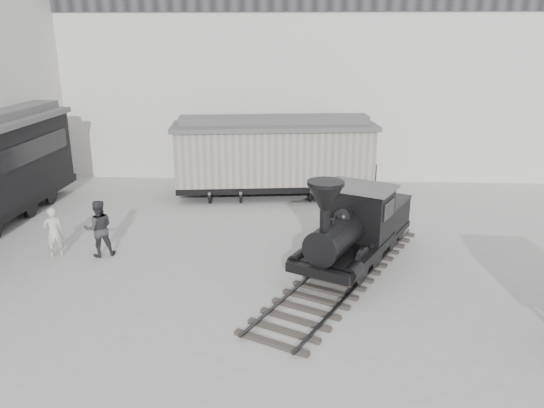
# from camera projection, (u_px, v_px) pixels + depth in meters

# --- Properties ---
(ground) EXTENTS (90.00, 90.00, 0.00)m
(ground) POSITION_uv_depth(u_px,v_px,m) (264.00, 320.00, 13.65)
(ground) COLOR #9E9E9B
(north_wall) EXTENTS (34.00, 2.51, 11.00)m
(north_wall) POSITION_uv_depth(u_px,v_px,m) (286.00, 65.00, 26.18)
(north_wall) COLOR silver
(north_wall) RESTS_ON ground
(locomotive) EXTENTS (5.90, 9.12, 3.25)m
(locomotive) POSITION_uv_depth(u_px,v_px,m) (353.00, 232.00, 16.40)
(locomotive) COLOR #2C2724
(locomotive) RESTS_ON ground
(boxcar) EXTENTS (9.16, 3.86, 3.64)m
(boxcar) POSITION_uv_depth(u_px,v_px,m) (274.00, 155.00, 23.57)
(boxcar) COLOR black
(boxcar) RESTS_ON ground
(visitor_a) EXTENTS (0.73, 0.67, 1.68)m
(visitor_a) POSITION_uv_depth(u_px,v_px,m) (54.00, 232.00, 17.34)
(visitor_a) COLOR silver
(visitor_a) RESTS_ON ground
(visitor_b) EXTENTS (1.14, 1.04, 1.91)m
(visitor_b) POSITION_uv_depth(u_px,v_px,m) (99.00, 228.00, 17.36)
(visitor_b) COLOR #343336
(visitor_b) RESTS_ON ground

